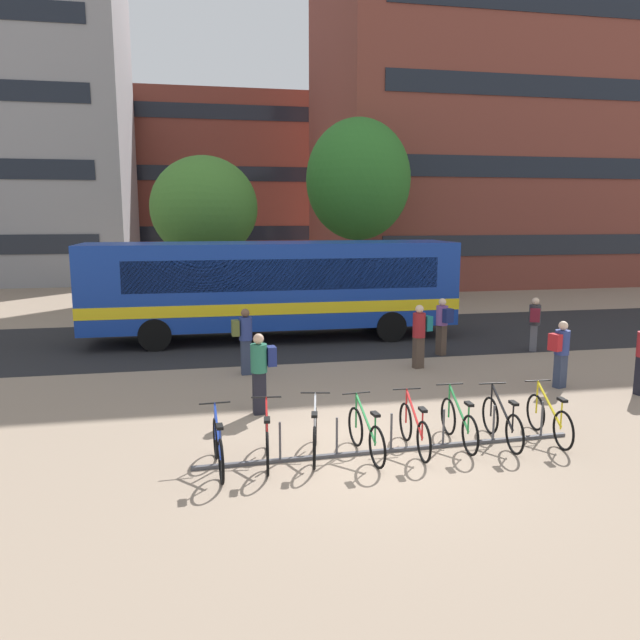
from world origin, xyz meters
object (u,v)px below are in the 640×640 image
(parked_bicycle_yellow_7, at_px, (549,419))
(commuter_maroon_pack_1, at_px, (534,321))
(city_bus, at_px, (270,286))
(commuter_red_pack_3, at_px, (561,350))
(parked_bicycle_green_3, at_px, (366,435))
(parked_bicycle_red_4, at_px, (414,430))
(street_tree_0, at_px, (358,180))
(parked_bicycle_red_1, at_px, (267,440))
(parked_bicycle_blue_0, at_px, (218,448))
(commuter_olive_pack_6, at_px, (244,337))
(parked_bicycle_silver_2, at_px, (315,435))
(street_tree_1, at_px, (204,208))
(parked_bicycle_black_6, at_px, (502,423))
(parked_bicycle_green_5, at_px, (459,424))
(commuter_navy_pack_0, at_px, (443,323))
(commuter_teal_pack_4, at_px, (420,332))
(commuter_navy_pack_5, at_px, (261,368))

(parked_bicycle_yellow_7, height_order, commuter_maroon_pack_1, commuter_maroon_pack_1)
(city_bus, relative_size, commuter_red_pack_3, 7.47)
(parked_bicycle_green_3, xyz_separation_m, parked_bicycle_red_4, (0.89, 0.07, 0.00))
(city_bus, distance_m, street_tree_0, 10.54)
(city_bus, relative_size, parked_bicycle_red_1, 7.01)
(parked_bicycle_yellow_7, bearing_deg, parked_bicycle_green_3, 95.45)
(parked_bicycle_blue_0, xyz_separation_m, commuter_olive_pack_6, (0.89, 5.98, 0.61))
(city_bus, relative_size, parked_bicycle_green_3, 7.01)
(parked_bicycle_red_1, bearing_deg, parked_bicycle_silver_2, -77.30)
(street_tree_0, height_order, street_tree_1, street_tree_0)
(parked_bicycle_black_6, bearing_deg, parked_bicycle_red_1, 93.75)
(parked_bicycle_green_5, height_order, commuter_red_pack_3, commuter_red_pack_3)
(parked_bicycle_silver_2, relative_size, parked_bicycle_red_4, 0.98)
(parked_bicycle_red_1, height_order, commuter_navy_pack_0, commuter_navy_pack_0)
(commuter_navy_pack_0, relative_size, commuter_teal_pack_4, 0.98)
(street_tree_1, bearing_deg, parked_bicycle_blue_0, -90.46)
(parked_bicycle_black_6, distance_m, commuter_maroon_pack_1, 8.28)
(parked_bicycle_yellow_7, height_order, commuter_red_pack_3, commuter_red_pack_3)
(parked_bicycle_yellow_7, distance_m, street_tree_0, 19.35)
(city_bus, distance_m, parked_bicycle_yellow_7, 11.05)
(commuter_maroon_pack_1, bearing_deg, parked_bicycle_red_1, 157.45)
(parked_bicycle_yellow_7, bearing_deg, commuter_navy_pack_5, 67.08)
(parked_bicycle_blue_0, height_order, commuter_red_pack_3, commuter_red_pack_3)
(parked_bicycle_blue_0, height_order, commuter_navy_pack_5, commuter_navy_pack_5)
(parked_bicycle_red_1, relative_size, parked_bicycle_green_5, 1.00)
(parked_bicycle_red_4, height_order, commuter_teal_pack_4, commuter_teal_pack_4)
(parked_bicycle_silver_2, bearing_deg, commuter_maroon_pack_1, -38.13)
(parked_bicycle_green_5, height_order, commuter_navy_pack_5, commuter_navy_pack_5)
(street_tree_0, bearing_deg, parked_bicycle_red_4, -101.75)
(parked_bicycle_black_6, xyz_separation_m, commuter_olive_pack_6, (-4.17, 5.78, 0.61))
(commuter_maroon_pack_1, distance_m, commuter_navy_pack_5, 9.73)
(city_bus, bearing_deg, parked_bicycle_green_5, 102.64)
(parked_bicycle_red_4, distance_m, parked_bicycle_yellow_7, 2.61)
(city_bus, height_order, parked_bicycle_black_6, city_bus)
(parked_bicycle_red_1, distance_m, parked_bicycle_black_6, 4.25)
(commuter_navy_pack_0, distance_m, street_tree_0, 12.64)
(city_bus, height_order, street_tree_0, street_tree_0)
(parked_bicycle_yellow_7, bearing_deg, commuter_maroon_pack_1, -24.65)
(commuter_teal_pack_4, relative_size, street_tree_0, 0.20)
(parked_bicycle_black_6, bearing_deg, parked_bicycle_green_3, 95.53)
(commuter_red_pack_3, xyz_separation_m, street_tree_1, (-8.00, 14.64, 3.46))
(street_tree_0, bearing_deg, parked_bicycle_red_1, -109.11)
(parked_bicycle_blue_0, distance_m, commuter_olive_pack_6, 6.08)
(parked_bicycle_silver_2, bearing_deg, parked_bicycle_black_6, -79.24)
(commuter_teal_pack_4, distance_m, commuter_navy_pack_5, 5.50)
(parked_bicycle_red_1, distance_m, commuter_maroon_pack_1, 11.25)
(parked_bicycle_black_6, distance_m, street_tree_0, 19.43)
(parked_bicycle_red_4, height_order, commuter_navy_pack_5, commuter_navy_pack_5)
(commuter_navy_pack_0, relative_size, commuter_olive_pack_6, 0.98)
(parked_bicycle_yellow_7, relative_size, street_tree_1, 0.26)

